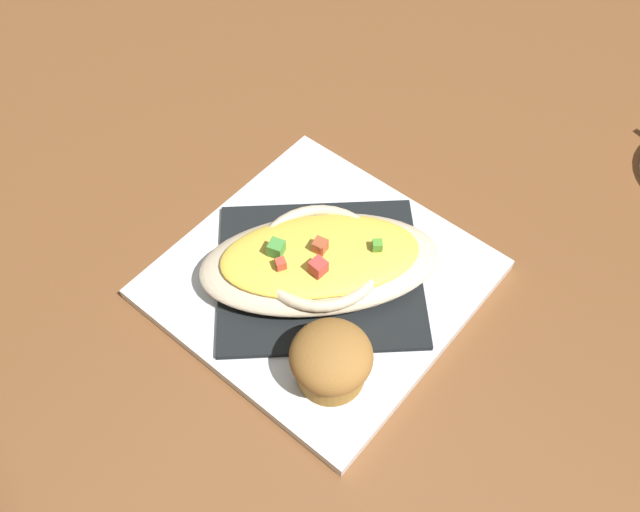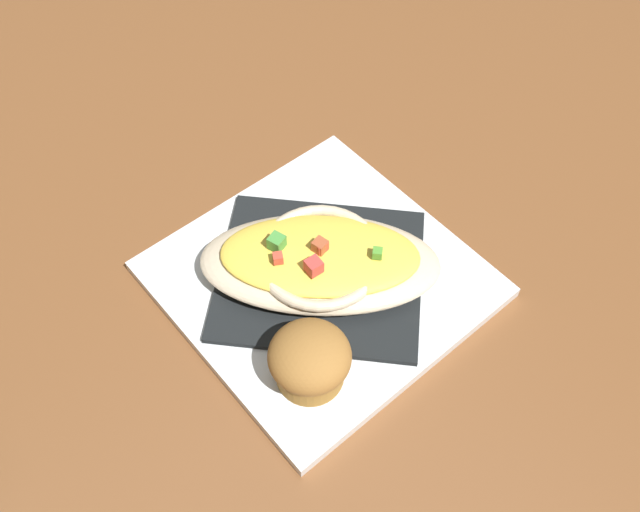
% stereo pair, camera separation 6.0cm
% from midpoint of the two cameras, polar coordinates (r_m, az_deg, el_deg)
% --- Properties ---
extents(ground_plane, '(2.60, 2.60, 0.00)m').
position_cam_midpoint_polar(ground_plane, '(0.63, 2.70, -2.40)').
color(ground_plane, brown).
extents(square_plate, '(0.25, 0.25, 0.01)m').
position_cam_midpoint_polar(square_plate, '(0.63, 2.72, -2.11)').
color(square_plate, white).
rests_on(square_plate, ground_plane).
extents(folded_napkin, '(0.24, 0.24, 0.01)m').
position_cam_midpoint_polar(folded_napkin, '(0.62, 2.75, -1.67)').
color(folded_napkin, black).
rests_on(folded_napkin, square_plate).
extents(gratin_dish, '(0.22, 0.23, 0.05)m').
position_cam_midpoint_polar(gratin_dish, '(0.60, 2.83, -0.53)').
color(gratin_dish, beige).
rests_on(gratin_dish, folded_napkin).
extents(muffin, '(0.07, 0.07, 0.05)m').
position_cam_midpoint_polar(muffin, '(0.55, 2.29, -8.72)').
color(muffin, '#A16E2B').
rests_on(muffin, square_plate).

